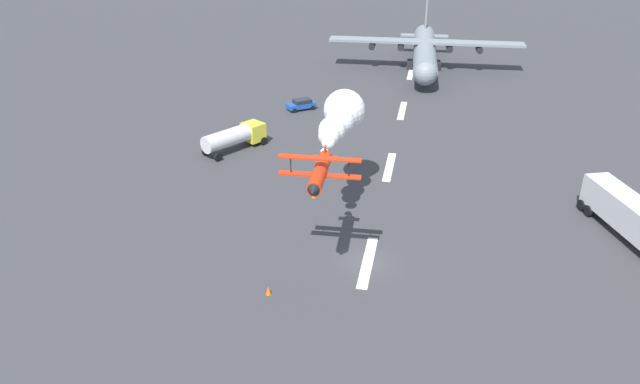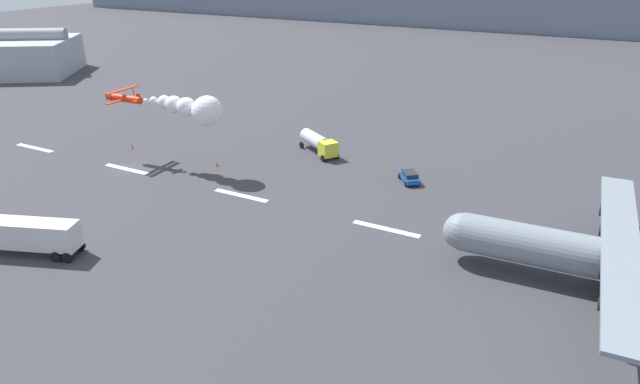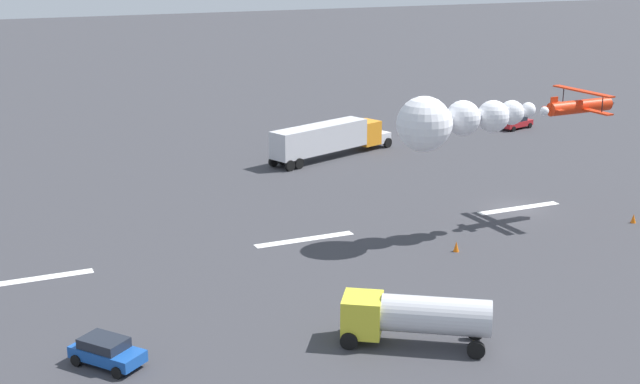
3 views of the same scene
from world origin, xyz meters
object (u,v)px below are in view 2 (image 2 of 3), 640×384
object	(u,v)px
airport_staff_sedan	(409,176)
fuel_tanker_truck	(319,143)
cargo_transport_plane	(604,258)
semi_truck_orange	(10,234)
traffic_cone_far	(217,164)
stunt_biplane_red	(193,108)
traffic_cone_near	(132,146)

from	to	relation	value
airport_staff_sedan	fuel_tanker_truck	bearing A→B (deg)	164.44
cargo_transport_plane	airport_staff_sedan	distance (m)	29.35
semi_truck_orange	fuel_tanker_truck	distance (m)	44.18
fuel_tanker_truck	traffic_cone_far	distance (m)	15.95
cargo_transport_plane	airport_staff_sedan	world-z (taller)	cargo_transport_plane
cargo_transport_plane	traffic_cone_far	distance (m)	51.87
cargo_transport_plane	semi_truck_orange	xyz separation A→B (m)	(-54.39, -20.96, -1.17)
cargo_transport_plane	semi_truck_orange	distance (m)	58.30
stunt_biplane_red	traffic_cone_far	bearing A→B (deg)	69.57
airport_staff_sedan	stunt_biplane_red	bearing A→B (deg)	-159.80
fuel_tanker_truck	traffic_cone_far	world-z (taller)	fuel_tanker_truck
fuel_tanker_truck	traffic_cone_far	xyz separation A→B (m)	(-10.51, -11.92, -1.36)
stunt_biplane_red	semi_truck_orange	size ratio (longest dim) A/B	1.30
cargo_transport_plane	stunt_biplane_red	distance (m)	52.75
cargo_transport_plane	airport_staff_sedan	size ratio (longest dim) A/B	7.77
traffic_cone_near	traffic_cone_far	distance (m)	16.84
airport_staff_sedan	semi_truck_orange	bearing A→B (deg)	-128.92
cargo_transport_plane	stunt_biplane_red	size ratio (longest dim) A/B	1.64
cargo_transport_plane	traffic_cone_far	xyz separation A→B (m)	(-50.99, 9.05, -2.94)
airport_staff_sedan	traffic_cone_near	size ratio (longest dim) A/B	5.76
semi_truck_orange	airport_staff_sedan	size ratio (longest dim) A/B	3.65
fuel_tanker_truck	airport_staff_sedan	bearing A→B (deg)	-15.56
cargo_transport_plane	fuel_tanker_truck	size ratio (longest dim) A/B	4.06
airport_staff_sedan	traffic_cone_far	bearing A→B (deg)	-164.59
airport_staff_sedan	traffic_cone_near	bearing A→B (deg)	-170.51
fuel_tanker_truck	airport_staff_sedan	distance (m)	16.94
traffic_cone_near	traffic_cone_far	bearing A→B (deg)	-0.33
stunt_biplane_red	airport_staff_sedan	world-z (taller)	stunt_biplane_red
stunt_biplane_red	cargo_transport_plane	bearing A→B (deg)	-6.78
semi_truck_orange	cargo_transport_plane	bearing A→B (deg)	21.08
traffic_cone_near	traffic_cone_far	xyz separation A→B (m)	(16.84, -0.10, 0.00)
stunt_biplane_red	traffic_cone_near	size ratio (longest dim) A/B	27.32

